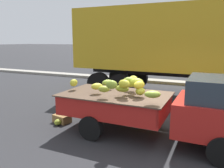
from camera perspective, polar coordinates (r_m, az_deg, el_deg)
name	(u,v)px	position (r m, az deg, el deg)	size (l,w,h in m)	color
ground	(164,137)	(6.39, 12.98, -12.76)	(220.00, 220.00, 0.00)	#28282B
curb_strip	(191,84)	(13.80, 19.13, 0.09)	(80.00, 0.80, 0.16)	gray
pickup_truck	(193,110)	(5.86, 19.64, -6.07)	(5.21, 1.88, 1.70)	#B21E19
semi_trailer	(212,40)	(10.30, 23.73, 10.06)	(12.04, 2.76, 3.95)	gold
fallen_banana_bunch_near_tailgate	(58,122)	(7.19, -13.34, -9.25)	(0.28, 0.21, 0.18)	olive
produce_crate	(62,118)	(7.38, -12.40, -8.43)	(0.52, 0.36, 0.24)	olive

